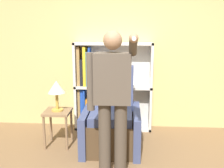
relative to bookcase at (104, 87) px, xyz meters
The scene contains 6 objects.
wall_back 0.78m from the bookcase, 22.18° to the left, with size 8.00×0.06×2.80m.
bookcase is the anchor object (origin of this frame).
armchair 0.82m from the bookcase, 75.78° to the right, with size 0.84×0.95×1.19m.
person_standing 1.55m from the bookcase, 80.98° to the right, with size 0.57×0.78×1.74m.
side_table 1.02m from the bookcase, 130.69° to the right, with size 0.39×0.39×0.55m.
table_lamp 0.99m from the bookcase, 130.69° to the right, with size 0.25×0.25×0.46m.
Camera 1 is at (0.04, -2.56, 1.78)m, focal length 42.00 mm.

